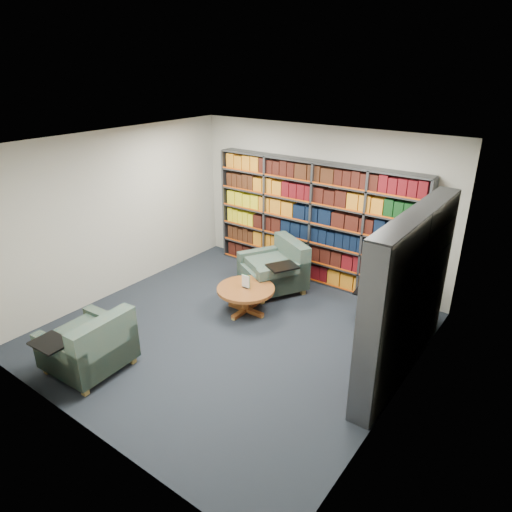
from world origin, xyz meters
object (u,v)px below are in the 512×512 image
Objects in this scene: chair_teal_left at (277,270)px; chair_teal_front at (92,348)px; coffee_table at (246,293)px; chair_green_right at (389,307)px.

chair_teal_front is (-0.63, -3.42, -0.01)m from chair_teal_left.
chair_teal_left is at bearing 93.42° from coffee_table.
chair_teal_left is 3.47m from chair_teal_front.
chair_teal_left reaches higher than chair_green_right.
chair_teal_left is 1.39× the size of chair_green_right.
chair_teal_left is at bearing -178.74° from chair_green_right.
chair_teal_front reaches higher than chair_green_right.
chair_teal_front is 1.22× the size of coffee_table.
chair_green_right is 2.26m from coffee_table.
chair_green_right is (2.05, 0.05, -0.08)m from chair_teal_left.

